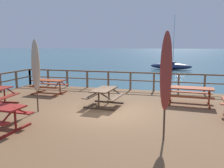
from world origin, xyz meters
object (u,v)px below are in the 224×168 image
object	(u,v)px
picnic_table_back_right	(189,92)
sailboat_distant	(171,66)
picnic_table_front_left	(104,94)
picnic_table_mid_left	(49,84)
patio_umbrella_tall_mid_left	(166,72)
patio_umbrella_tall_back_right	(36,66)

from	to	relation	value
picnic_table_back_right	sailboat_distant	xyz separation A→B (m)	(-1.52, 24.21, -0.81)
picnic_table_front_left	picnic_table_mid_left	xyz separation A→B (m)	(-3.77, 1.78, 0.00)
picnic_table_front_left	patio_umbrella_tall_mid_left	bearing A→B (deg)	-48.86
picnic_table_back_right	sailboat_distant	world-z (taller)	sailboat_distant
picnic_table_front_left	patio_umbrella_tall_back_right	world-z (taller)	patio_umbrella_tall_back_right
picnic_table_back_right	patio_umbrella_tall_mid_left	bearing A→B (deg)	-100.81
patio_umbrella_tall_mid_left	sailboat_distant	size ratio (longest dim) A/B	0.39
patio_umbrella_tall_back_right	sailboat_distant	distance (m)	27.58
picnic_table_front_left	picnic_table_back_right	size ratio (longest dim) A/B	0.80
picnic_table_mid_left	patio_umbrella_tall_back_right	xyz separation A→B (m)	(1.48, -3.38, 1.28)
picnic_table_front_left	sailboat_distant	xyz separation A→B (m)	(2.09, 25.56, -0.80)
patio_umbrella_tall_mid_left	patio_umbrella_tall_back_right	bearing A→B (deg)	162.86
picnic_table_mid_left	patio_umbrella_tall_mid_left	world-z (taller)	patio_umbrella_tall_mid_left
picnic_table_front_left	patio_umbrella_tall_mid_left	world-z (taller)	patio_umbrella_tall_mid_left
picnic_table_back_right	patio_umbrella_tall_back_right	world-z (taller)	patio_umbrella_tall_back_right
picnic_table_front_left	sailboat_distant	size ratio (longest dim) A/B	0.22
patio_umbrella_tall_back_right	picnic_table_front_left	bearing A→B (deg)	34.94
patio_umbrella_tall_back_right	sailboat_distant	xyz separation A→B (m)	(4.38, 27.16, -2.08)
picnic_table_front_left	sailboat_distant	bearing A→B (deg)	85.33
picnic_table_mid_left	sailboat_distant	xyz separation A→B (m)	(5.86, 23.78, -0.80)
picnic_table_mid_left	sailboat_distant	distance (m)	24.50
patio_umbrella_tall_mid_left	picnic_table_back_right	bearing A→B (deg)	79.19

